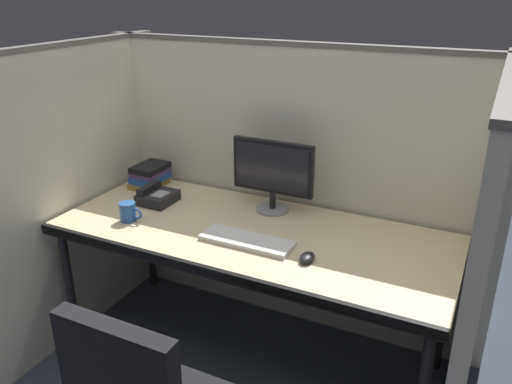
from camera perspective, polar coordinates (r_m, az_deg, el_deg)
cubicle_partition_rear at (r=2.81m, az=3.54°, el=0.27°), size 2.21×0.06×1.57m
cubicle_partition_left at (r=2.92m, az=-19.18°, el=-0.12°), size 0.06×1.41×1.57m
cubicle_partition_right at (r=2.14m, az=23.01°, el=-9.05°), size 0.06×1.41×1.57m
desk at (r=2.48m, az=-0.64°, el=-5.41°), size 1.90×0.80×0.74m
monitor_center at (r=2.59m, az=1.87°, el=2.30°), size 0.43×0.17×0.37m
keyboard_main at (r=2.35m, az=-1.00°, el=-5.41°), size 0.43×0.15×0.02m
computer_mouse at (r=2.21m, az=5.68°, el=-7.23°), size 0.06×0.10×0.04m
desk_phone at (r=2.81m, az=-10.93°, el=-0.49°), size 0.17×0.19×0.09m
coffee_mug at (r=2.62m, az=-13.96°, el=-2.14°), size 0.13×0.08×0.09m
book_stack at (r=3.03m, az=-11.67°, el=1.81°), size 0.16×0.22×0.13m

